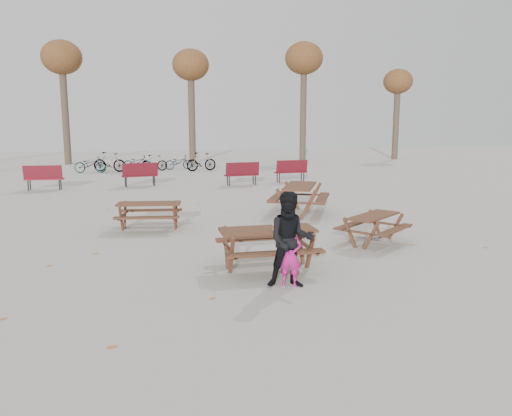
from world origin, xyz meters
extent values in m
plane|color=gray|center=(0.00, 0.00, 0.00)|extent=(80.00, 80.00, 0.00)
cube|color=#3A2115|center=(0.00, 0.00, 0.75)|extent=(1.80, 0.70, 0.05)
cube|color=#3A2115|center=(0.00, -0.60, 0.45)|extent=(1.80, 0.25, 0.05)
cube|color=#3A2115|center=(0.00, 0.60, 0.45)|extent=(1.80, 0.25, 0.05)
cylinder|color=#3A2115|center=(-0.75, -0.30, 0.36)|extent=(0.08, 0.08, 0.73)
cylinder|color=#3A2115|center=(-0.75, 0.30, 0.36)|extent=(0.08, 0.08, 0.73)
cylinder|color=#3A2115|center=(0.75, -0.30, 0.36)|extent=(0.08, 0.08, 0.73)
cylinder|color=#3A2115|center=(0.75, 0.30, 0.36)|extent=(0.08, 0.08, 0.73)
cube|color=white|center=(0.36, -0.11, 0.79)|extent=(0.18, 0.11, 0.03)
ellipsoid|color=tan|center=(0.36, -0.11, 0.83)|extent=(0.14, 0.06, 0.05)
cylinder|color=silver|center=(0.09, -0.15, 0.85)|extent=(0.06, 0.06, 0.15)
cylinder|color=#FF4F0D|center=(0.09, -0.15, 0.83)|extent=(0.07, 0.07, 0.05)
cylinder|color=white|center=(0.09, -0.15, 0.94)|extent=(0.03, 0.03, 0.02)
imported|color=#BD1774|center=(0.13, -1.06, 0.53)|extent=(0.46, 0.38, 1.07)
imported|color=black|center=(0.11, -1.13, 0.81)|extent=(0.89, 0.76, 1.63)
imported|color=black|center=(-5.06, 19.55, 0.45)|extent=(1.78, 0.84, 0.90)
imported|color=black|center=(-4.06, 19.80, 0.55)|extent=(1.89, 1.06, 1.09)
imported|color=black|center=(-2.58, 20.87, 0.43)|extent=(1.70, 0.87, 0.85)
imported|color=black|center=(-1.64, 19.72, 0.46)|extent=(1.59, 0.85, 0.92)
imported|color=black|center=(-0.22, 20.47, 0.42)|extent=(1.69, 0.88, 0.84)
imported|color=black|center=(0.97, 19.23, 0.52)|extent=(1.81, 0.91, 1.05)
cylinder|color=#382B21|center=(-7.00, 25.50, 3.15)|extent=(0.44, 0.44, 6.30)
ellipsoid|color=brown|center=(-7.00, 25.50, 6.75)|extent=(2.52, 2.52, 2.14)
cylinder|color=#382B21|center=(1.00, 24.50, 2.97)|extent=(0.44, 0.44, 5.95)
ellipsoid|color=brown|center=(1.00, 24.50, 6.38)|extent=(2.38, 2.38, 2.02)
cylinder|color=#382B21|center=(9.00, 25.50, 3.32)|extent=(0.44, 0.44, 6.65)
ellipsoid|color=brown|center=(9.00, 25.50, 7.12)|extent=(2.66, 2.66, 2.26)
cylinder|color=#382B21|center=(16.00, 25.00, 2.62)|extent=(0.44, 0.44, 5.25)
ellipsoid|color=brown|center=(16.00, 25.00, 5.62)|extent=(2.10, 2.10, 1.79)
camera|label=1|loc=(-2.25, -8.93, 2.77)|focal=35.00mm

